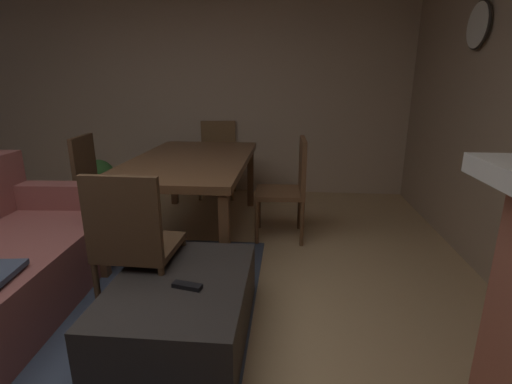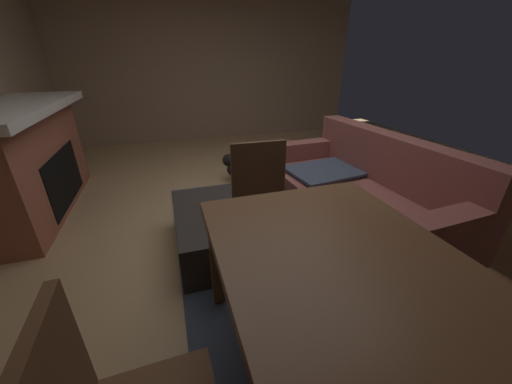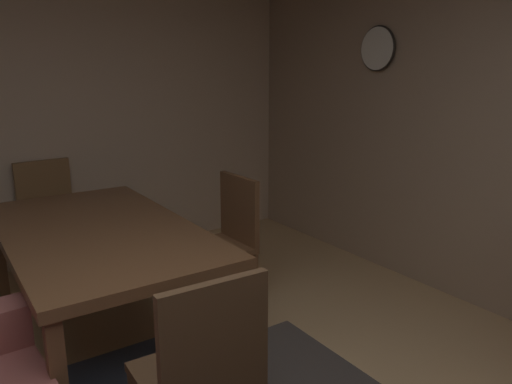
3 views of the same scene
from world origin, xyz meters
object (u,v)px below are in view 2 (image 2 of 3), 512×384
object	(u,v)px
ottoman_coffee_table	(221,229)
small_dog	(239,169)
dining_table	(380,314)
dining_chair_west	(262,196)
couch	(356,197)
fireplace	(26,161)
tv_remote	(211,205)

from	to	relation	value
ottoman_coffee_table	small_dog	bearing A→B (deg)	159.71
dining_table	dining_chair_west	distance (m)	1.35
couch	dining_chair_west	xyz separation A→B (m)	(0.12, -0.99, 0.22)
couch	ottoman_coffee_table	distance (m)	1.31
fireplace	couch	distance (m)	3.29
dining_table	ottoman_coffee_table	bearing A→B (deg)	-168.17
fireplace	dining_chair_west	size ratio (longest dim) A/B	2.25
fireplace	ottoman_coffee_table	distance (m)	2.14
tv_remote	couch	bearing A→B (deg)	97.73
ottoman_coffee_table	dining_table	world-z (taller)	dining_table
fireplace	dining_chair_west	bearing A→B (deg)	56.16
dining_table	dining_chair_west	bearing A→B (deg)	179.88
dining_table	couch	bearing A→B (deg)	145.80
dining_chair_west	dining_table	bearing A→B (deg)	-0.12
ottoman_coffee_table	couch	bearing A→B (deg)	88.38
couch	ottoman_coffee_table	bearing A→B (deg)	-91.62
tv_remote	dining_table	xyz separation A→B (m)	(1.58, 0.38, 0.30)
small_dog	dining_chair_west	bearing A→B (deg)	-6.88
fireplace	dining_chair_west	world-z (taller)	fireplace
tv_remote	dining_table	distance (m)	1.65
dining_table	dining_chair_west	size ratio (longest dim) A/B	2.04
couch	dining_chair_west	world-z (taller)	dining_chair_west
tv_remote	dining_table	world-z (taller)	dining_table
tv_remote	dining_chair_west	distance (m)	0.47
dining_chair_west	tv_remote	bearing A→B (deg)	-122.30
tv_remote	fireplace	bearing A→B (deg)	-111.52
ottoman_coffee_table	dining_table	xyz separation A→B (m)	(1.50, 0.31, 0.49)
dining_chair_west	small_dog	world-z (taller)	dining_chair_west
couch	dining_table	bearing A→B (deg)	-34.20
fireplace	couch	xyz separation A→B (m)	(1.25, 3.03, -0.26)
ottoman_coffee_table	tv_remote	xyz separation A→B (m)	(-0.08, -0.06, 0.19)
fireplace	small_dog	distance (m)	2.26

